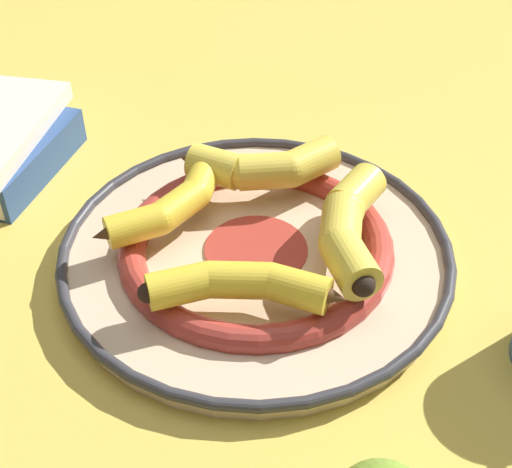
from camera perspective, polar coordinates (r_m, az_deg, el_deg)
ground_plane at (r=0.69m, az=2.10°, el=-2.80°), size 2.80×2.80×0.00m
decorative_bowl at (r=0.69m, az=0.00°, el=-1.30°), size 0.38×0.38×0.03m
banana_a at (r=0.66m, az=7.45°, el=0.84°), size 0.16×0.12×0.04m
banana_b at (r=0.60m, az=-1.09°, el=-4.08°), size 0.10×0.16×0.03m
banana_c at (r=0.69m, az=-6.84°, el=2.34°), size 0.09×0.15×0.03m
banana_d at (r=0.73m, az=0.35°, el=5.39°), size 0.10×0.17×0.04m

